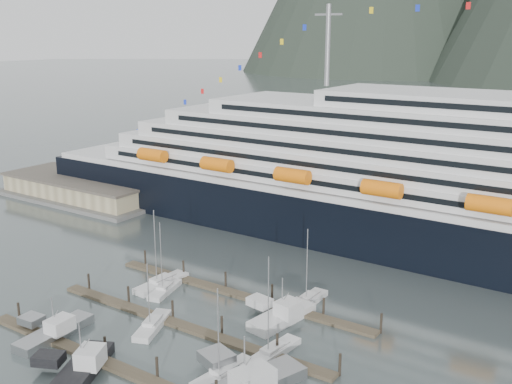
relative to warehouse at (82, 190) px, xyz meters
The scene contains 14 objects.
ground 83.38m from the warehouse, 30.26° to the right, with size 1600.00×1600.00×0.00m, color #465251.
warehouse is the anchor object (origin of this frame).
dock_near 84.86m from the warehouse, 37.76° to the right, with size 48.18×2.28×3.20m.
dock_mid 77.59m from the warehouse, 30.14° to the right, with size 48.18×2.28×3.20m.
dock_far 71.94m from the warehouse, 21.15° to the right, with size 48.18×2.28×3.20m.
sailboat_a 64.75m from the warehouse, 29.06° to the right, with size 4.19×8.24×12.46m.
sailboat_b 62.08m from the warehouse, 28.76° to the right, with size 3.33×10.54×13.84m.
sailboat_c 75.92m from the warehouse, 33.25° to the right, with size 5.50×9.26×10.60m.
sailboat_d 90.28m from the warehouse, 25.21° to the right, with size 3.21×9.86×14.40m.
sailboat_f 81.00m from the warehouse, 15.77° to the right, with size 2.47×8.32×12.75m.
sailboat_h 92.03m from the warehouse, 30.11° to the right, with size 3.97×9.52×12.56m.
trawler_a 74.11m from the warehouse, 43.46° to the right, with size 8.72×12.06×6.49m.
trawler_b 84.76m from the warehouse, 40.60° to the right, with size 10.22×12.00×7.48m.
trawler_e 82.94m from the warehouse, 20.84° to the right, with size 9.07×11.88×7.45m.
Camera 1 is at (46.68, -55.72, 40.55)m, focal length 42.00 mm.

